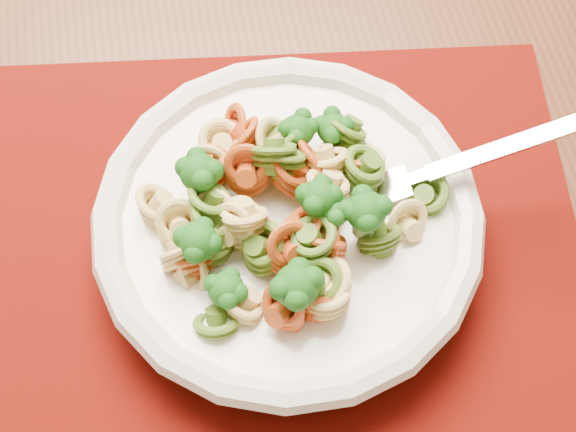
{
  "coord_description": "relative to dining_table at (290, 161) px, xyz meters",
  "views": [
    {
      "loc": [
        0.3,
        -1.09,
        1.21
      ],
      "look_at": [
        0.3,
        -0.87,
        0.77
      ],
      "focal_mm": 50.0,
      "sensor_mm": 36.0,
      "label": 1
    }
  ],
  "objects": [
    {
      "name": "dining_table",
      "position": [
        0.0,
        0.0,
        0.0
      ],
      "size": [
        1.63,
        1.22,
        0.73
      ],
      "rotation": [
        0.0,
        0.0,
        0.2
      ],
      "color": "#4E2816",
      "rests_on": "ground"
    },
    {
      "name": "placemat",
      "position": [
        -0.01,
        -0.12,
        0.09
      ],
      "size": [
        0.43,
        0.34,
        0.0
      ],
      "primitive_type": "cube",
      "rotation": [
        0.0,
        0.0,
        0.06
      ],
      "color": "#500403",
      "rests_on": "dining_table"
    },
    {
      "name": "pasta_bowl",
      "position": [
        -0.0,
        -0.12,
        0.12
      ],
      "size": [
        0.25,
        0.25,
        0.05
      ],
      "color": "white",
      "rests_on": "placemat"
    },
    {
      "name": "pasta_broccoli_heap",
      "position": [
        -0.0,
        -0.12,
        0.14
      ],
      "size": [
        0.21,
        0.21,
        0.06
      ],
      "primitive_type": null,
      "color": "#E8CA72",
      "rests_on": "pasta_bowl"
    },
    {
      "name": "fork",
      "position": [
        0.06,
        -0.1,
        0.14
      ],
      "size": [
        0.18,
        0.06,
        0.08
      ],
      "primitive_type": null,
      "rotation": [
        0.0,
        -0.35,
        0.2
      ],
      "color": "silver",
      "rests_on": "pasta_bowl"
    }
  ]
}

